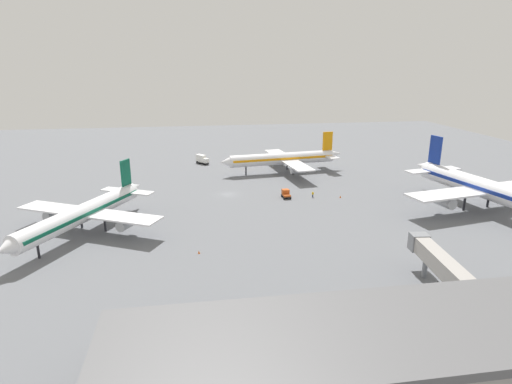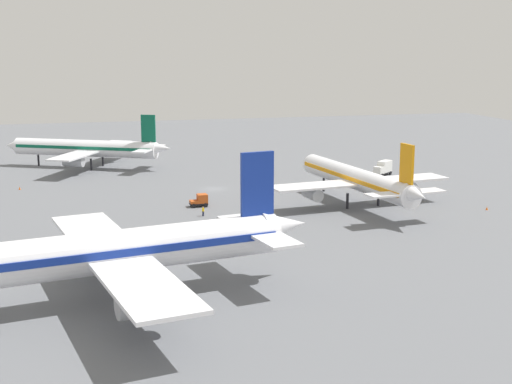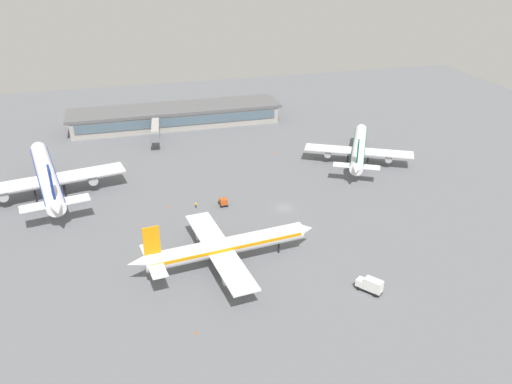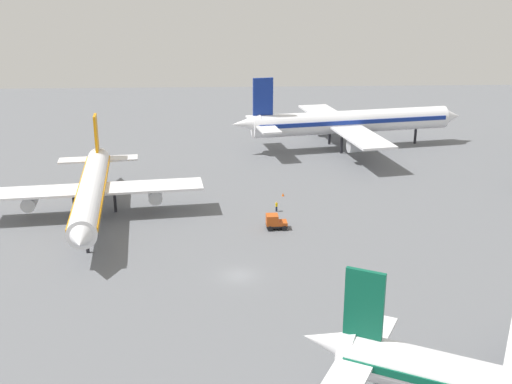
{
  "view_description": "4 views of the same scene",
  "coord_description": "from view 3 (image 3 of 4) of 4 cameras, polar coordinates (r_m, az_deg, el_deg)",
  "views": [
    {
      "loc": [
        -10.14,
        -117.19,
        35.97
      ],
      "look_at": [
        7.07,
        -7.77,
        2.65
      ],
      "focal_mm": 29.94,
      "sensor_mm": 36.0,
      "label": 1
    },
    {
      "loc": [
        142.55,
        -28.14,
        28.84
      ],
      "look_at": [
        25.26,
        2.45,
        4.17
      ],
      "focal_mm": 49.92,
      "sensor_mm": 36.0,
      "label": 2
    },
    {
      "loc": [
        41.13,
        121.81,
        68.14
      ],
      "look_at": [
        8.18,
        0.68,
        6.29
      ],
      "focal_mm": 36.95,
      "sensor_mm": 36.0,
      "label": 3
    },
    {
      "loc": [
        -75.41,
        1.14,
        37.56
      ],
      "look_at": [
        15.16,
        -2.86,
        6.27
      ],
      "focal_mm": 45.02,
      "sensor_mm": 36.0,
      "label": 4
    }
  ],
  "objects": [
    {
      "name": "ground",
      "position": [
        145.51,
        3.04,
        -1.74
      ],
      "size": [
        288.0,
        288.0,
        0.0
      ],
      "primitive_type": "plane",
      "color": "slate"
    },
    {
      "name": "terminal_building",
      "position": [
        210.99,
        -8.68,
        8.15
      ],
      "size": [
        82.14,
        17.17,
        7.34
      ],
      "color": "#9E9993",
      "rests_on": "ground"
    },
    {
      "name": "airplane_at_gate",
      "position": [
        119.1,
        -3.41,
        -5.91
      ],
      "size": [
        44.05,
        35.55,
        13.41
      ],
      "rotation": [
        0.0,
        0.0,
        3.26
      ],
      "color": "white",
      "rests_on": "ground"
    },
    {
      "name": "airplane_taxiing",
      "position": [
        161.49,
        -21.72,
        1.61
      ],
      "size": [
        43.36,
        53.45,
        16.34
      ],
      "rotation": [
        0.0,
        0.0,
        4.9
      ],
      "color": "white",
      "rests_on": "ground"
    },
    {
      "name": "airplane_distant",
      "position": [
        176.2,
        11.07,
        4.67
      ],
      "size": [
        33.52,
        40.2,
        13.29
      ],
      "rotation": [
        0.0,
        0.0,
        4.23
      ],
      "color": "white",
      "rests_on": "ground"
    },
    {
      "name": "catering_truck",
      "position": [
        114.84,
        12.27,
        -9.82
      ],
      "size": [
        4.88,
        5.62,
        3.3
      ],
      "rotation": [
        0.0,
        0.0,
        5.36
      ],
      "color": "black",
      "rests_on": "ground"
    },
    {
      "name": "baggage_tug",
      "position": [
        146.29,
        -3.57,
        -1.08
      ],
      "size": [
        2.32,
        3.27,
        2.3
      ],
      "rotation": [
        0.0,
        0.0,
        1.61
      ],
      "color": "black",
      "rests_on": "ground"
    },
    {
      "name": "ground_crew_worker",
      "position": [
        146.06,
        -6.53,
        -1.39
      ],
      "size": [
        0.53,
        0.51,
        1.67
      ],
      "rotation": [
        0.0,
        0.0,
        4.27
      ],
      "color": "#1E2338",
      "rests_on": "ground"
    },
    {
      "name": "jet_bridge",
      "position": [
        192.02,
        -10.84,
        6.6
      ],
      "size": [
        4.82,
        18.71,
        6.74
      ],
      "rotation": [
        0.0,
        0.0,
        1.46
      ],
      "color": "#9E9993",
      "rests_on": "ground"
    },
    {
      "name": "safety_cone_near_gate",
      "position": [
        181.76,
        2.03,
        4.3
      ],
      "size": [
        0.44,
        0.44,
        0.6
      ],
      "primitive_type": "cone",
      "color": "#EA590C",
      "rests_on": "ground"
    },
    {
      "name": "safety_cone_mid_apron",
      "position": [
        147.11,
        -9.51,
        -1.63
      ],
      "size": [
        0.44,
        0.44,
        0.6
      ],
      "primitive_type": "cone",
      "color": "#EA590C",
      "rests_on": "ground"
    },
    {
      "name": "safety_cone_far_side",
      "position": [
        103.68,
        -6.51,
        -14.85
      ],
      "size": [
        0.44,
        0.44,
        0.6
      ],
      "primitive_type": "cone",
      "color": "#EA590C",
      "rests_on": "ground"
    }
  ]
}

